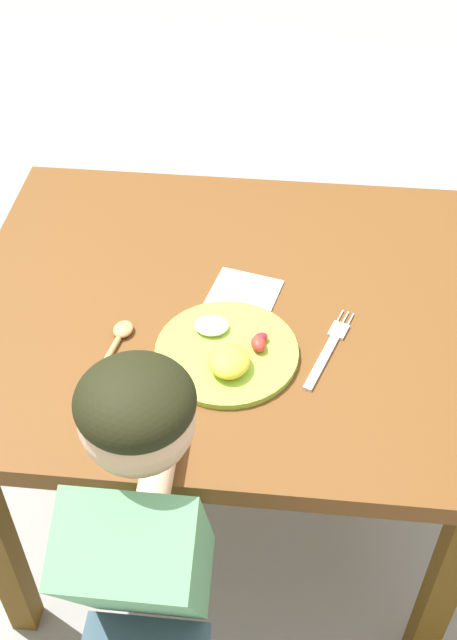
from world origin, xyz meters
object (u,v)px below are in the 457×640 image
(fork, at_px, (328,350))
(person, at_px, (148,627))
(spoon, at_px, (114,345))
(plate, at_px, (226,352))

(fork, bearing_deg, person, 170.78)
(spoon, xyz_separation_m, person, (0.13, -0.46, -0.18))
(spoon, distance_m, person, 0.51)
(plate, xyz_separation_m, fork, (0.19, 0.03, -0.01))
(person, bearing_deg, plate, 80.02)
(fork, bearing_deg, spoon, 114.52)
(fork, xyz_separation_m, spoon, (-0.41, -0.03, 0.00))
(fork, relative_size, person, 0.20)
(fork, distance_m, spoon, 0.41)
(plate, height_order, spoon, plate)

